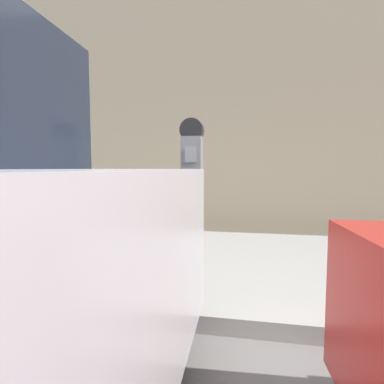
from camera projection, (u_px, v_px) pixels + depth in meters
The scene contains 3 objects.
sidewalk at pixel (184, 261), 3.55m from camera, with size 24.00×2.80×0.13m.
building_facade at pixel (209, 90), 5.50m from camera, with size 24.00×0.30×5.21m.
parking_meter at pixel (192, 168), 2.43m from camera, with size 0.19×0.14×1.43m.
Camera 1 is at (0.73, -1.20, 1.17)m, focal length 28.00 mm.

